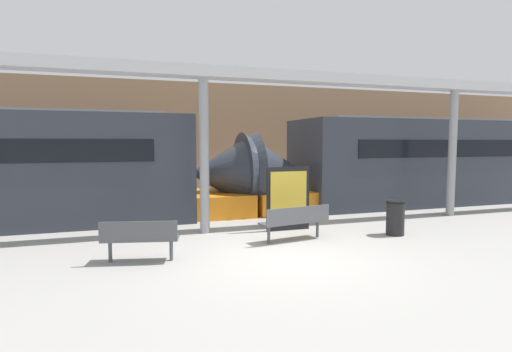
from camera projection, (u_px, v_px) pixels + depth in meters
ground_plane at (285, 257)px, 8.02m from camera, size 60.00×60.00×0.00m
station_wall at (195, 138)px, 18.08m from camera, size 56.00×0.20×5.00m
train_left at (472, 162)px, 16.09m from camera, size 19.24×2.93×3.20m
bench_near at (296, 220)px, 9.31m from camera, size 1.76×0.72×0.82m
bench_far at (140, 237)px, 7.64m from camera, size 1.51×0.75×0.82m
trash_bin at (395, 218)px, 9.94m from camera, size 0.46×0.46×0.86m
poster_board at (288, 198)px, 10.43m from camera, size 1.19×0.07×1.67m
support_column_near at (204, 156)px, 10.06m from camera, size 0.25×0.25×3.91m
support_column_far at (452, 154)px, 12.49m from camera, size 0.25×0.25×3.91m
canopy_beam at (203, 72)px, 9.89m from camera, size 28.00×0.60×0.28m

